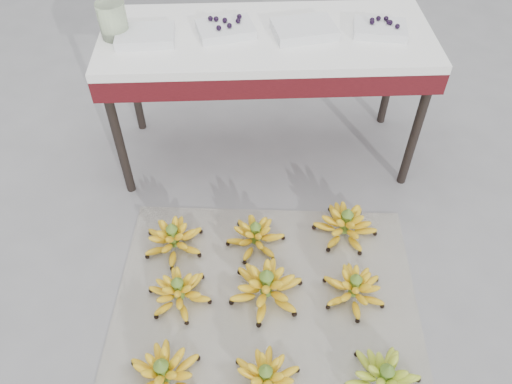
{
  "coord_description": "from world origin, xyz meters",
  "views": [
    {
      "loc": [
        0.01,
        -1.08,
        1.83
      ],
      "look_at": [
        0.07,
        0.35,
        0.31
      ],
      "focal_mm": 35.0,
      "sensor_mm": 36.0,
      "label": 1
    }
  ],
  "objects_px": {
    "bunch_front_left": "(164,374)",
    "tray_far_left": "(145,36)",
    "tray_left": "(226,29)",
    "bunch_mid_left": "(179,292)",
    "vendor_table": "(266,50)",
    "bunch_back_right": "(345,225)",
    "bunch_mid_right": "(354,288)",
    "bunch_back_left": "(174,239)",
    "bunch_front_center": "(265,379)",
    "glass_jar": "(113,20)",
    "tray_right": "(304,29)",
    "tray_far_right": "(380,28)",
    "newspaper_mat": "(266,306)",
    "bunch_mid_center": "(266,287)",
    "bunch_back_center": "(256,236)",
    "bunch_front_right": "(384,379)"
  },
  "relations": [
    {
      "from": "bunch_front_left",
      "to": "tray_far_left",
      "type": "xyz_separation_m",
      "value": [
        -0.09,
        1.21,
        0.66
      ]
    },
    {
      "from": "tray_far_left",
      "to": "tray_left",
      "type": "bearing_deg",
      "value": 7.24
    },
    {
      "from": "bunch_mid_left",
      "to": "tray_left",
      "type": "xyz_separation_m",
      "value": [
        0.22,
        0.9,
        0.67
      ]
    },
    {
      "from": "vendor_table",
      "to": "tray_left",
      "type": "xyz_separation_m",
      "value": [
        -0.18,
        0.01,
        0.1
      ]
    },
    {
      "from": "vendor_table",
      "to": "bunch_back_right",
      "type": "bearing_deg",
      "value": -59.68
    },
    {
      "from": "bunch_mid_right",
      "to": "vendor_table",
      "type": "bearing_deg",
      "value": 89.7
    },
    {
      "from": "bunch_front_left",
      "to": "bunch_back_left",
      "type": "xyz_separation_m",
      "value": [
        -0.01,
        0.62,
        -0.0
      ]
    },
    {
      "from": "vendor_table",
      "to": "bunch_front_center",
      "type": "bearing_deg",
      "value": -93.01
    },
    {
      "from": "bunch_mid_left",
      "to": "glass_jar",
      "type": "height_order",
      "value": "glass_jar"
    },
    {
      "from": "tray_right",
      "to": "vendor_table",
      "type": "bearing_deg",
      "value": 176.19
    },
    {
      "from": "vendor_table",
      "to": "tray_far_right",
      "type": "height_order",
      "value": "tray_far_right"
    },
    {
      "from": "tray_far_left",
      "to": "glass_jar",
      "type": "bearing_deg",
      "value": 165.38
    },
    {
      "from": "bunch_mid_left",
      "to": "glass_jar",
      "type": "bearing_deg",
      "value": 83.07
    },
    {
      "from": "newspaper_mat",
      "to": "bunch_front_center",
      "type": "bearing_deg",
      "value": -93.8
    },
    {
      "from": "bunch_mid_center",
      "to": "bunch_back_center",
      "type": "height_order",
      "value": "bunch_mid_center"
    },
    {
      "from": "bunch_front_center",
      "to": "tray_left",
      "type": "relative_size",
      "value": 1.23
    },
    {
      "from": "bunch_back_center",
      "to": "tray_right",
      "type": "height_order",
      "value": "tray_right"
    },
    {
      "from": "bunch_back_left",
      "to": "tray_left",
      "type": "bearing_deg",
      "value": 58.32
    },
    {
      "from": "tray_left",
      "to": "bunch_mid_left",
      "type": "bearing_deg",
      "value": -103.71
    },
    {
      "from": "bunch_front_left",
      "to": "bunch_front_right",
      "type": "height_order",
      "value": "bunch_front_left"
    },
    {
      "from": "bunch_mid_center",
      "to": "glass_jar",
      "type": "bearing_deg",
      "value": 116.79
    },
    {
      "from": "tray_left",
      "to": "bunch_back_right",
      "type": "bearing_deg",
      "value": -48.54
    },
    {
      "from": "bunch_front_center",
      "to": "tray_far_left",
      "type": "xyz_separation_m",
      "value": [
        -0.46,
        1.24,
        0.67
      ]
    },
    {
      "from": "bunch_back_left",
      "to": "bunch_front_center",
      "type": "bearing_deg",
      "value": -69.13
    },
    {
      "from": "bunch_back_center",
      "to": "tray_far_left",
      "type": "distance_m",
      "value": 1.0
    },
    {
      "from": "tray_far_left",
      "to": "glass_jar",
      "type": "xyz_separation_m",
      "value": [
        -0.13,
        0.03,
        0.06
      ]
    },
    {
      "from": "bunch_mid_left",
      "to": "bunch_back_left",
      "type": "xyz_separation_m",
      "value": [
        -0.04,
        0.27,
        0.0
      ]
    },
    {
      "from": "bunch_back_left",
      "to": "bunch_back_center",
      "type": "height_order",
      "value": "bunch_back_left"
    },
    {
      "from": "vendor_table",
      "to": "glass_jar",
      "type": "xyz_separation_m",
      "value": [
        -0.66,
        -0.0,
        0.16
      ]
    },
    {
      "from": "bunch_mid_center",
      "to": "tray_far_left",
      "type": "bearing_deg",
      "value": 111.58
    },
    {
      "from": "bunch_front_center",
      "to": "bunch_front_right",
      "type": "relative_size",
      "value": 0.94
    },
    {
      "from": "bunch_mid_left",
      "to": "tray_far_right",
      "type": "height_order",
      "value": "tray_far_right"
    },
    {
      "from": "bunch_mid_left",
      "to": "bunch_back_left",
      "type": "relative_size",
      "value": 1.1
    },
    {
      "from": "bunch_mid_center",
      "to": "bunch_mid_right",
      "type": "bearing_deg",
      "value": -10.26
    },
    {
      "from": "bunch_mid_left",
      "to": "tray_right",
      "type": "xyz_separation_m",
      "value": [
        0.56,
        0.89,
        0.67
      ]
    },
    {
      "from": "bunch_back_left",
      "to": "tray_far_right",
      "type": "bearing_deg",
      "value": 23.77
    },
    {
      "from": "tray_far_left",
      "to": "tray_right",
      "type": "xyz_separation_m",
      "value": [
        0.69,
        0.02,
        0.0
      ]
    },
    {
      "from": "newspaper_mat",
      "to": "bunch_back_right",
      "type": "bearing_deg",
      "value": 43.71
    },
    {
      "from": "bunch_mid_center",
      "to": "vendor_table",
      "type": "relative_size",
      "value": 0.23
    },
    {
      "from": "bunch_front_right",
      "to": "tray_right",
      "type": "distance_m",
      "value": 1.46
    },
    {
      "from": "vendor_table",
      "to": "tray_right",
      "type": "bearing_deg",
      "value": -3.81
    },
    {
      "from": "glass_jar",
      "to": "newspaper_mat",
      "type": "bearing_deg",
      "value": -57.03
    },
    {
      "from": "vendor_table",
      "to": "tray_far_right",
      "type": "xyz_separation_m",
      "value": [
        0.5,
        -0.02,
        0.1
      ]
    },
    {
      "from": "newspaper_mat",
      "to": "tray_far_left",
      "type": "height_order",
      "value": "tray_far_left"
    },
    {
      "from": "bunch_back_center",
      "to": "bunch_back_right",
      "type": "bearing_deg",
      "value": 27.85
    },
    {
      "from": "bunch_front_right",
      "to": "bunch_mid_center",
      "type": "height_order",
      "value": "bunch_mid_center"
    },
    {
      "from": "glass_jar",
      "to": "bunch_mid_left",
      "type": "bearing_deg",
      "value": -74.03
    },
    {
      "from": "tray_right",
      "to": "bunch_back_right",
      "type": "bearing_deg",
      "value": -72.82
    },
    {
      "from": "newspaper_mat",
      "to": "bunch_front_center",
      "type": "distance_m",
      "value": 0.34
    },
    {
      "from": "bunch_mid_right",
      "to": "vendor_table",
      "type": "height_order",
      "value": "vendor_table"
    }
  ]
}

